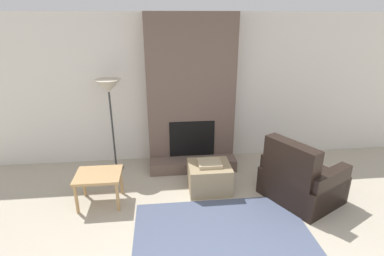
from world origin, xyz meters
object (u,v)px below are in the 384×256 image
object	(u,v)px
armchair	(299,181)
side_table	(99,178)
ottoman	(209,177)
floor_lamp_left	(109,90)

from	to	relation	value
armchair	side_table	world-z (taller)	armchair
ottoman	floor_lamp_left	xyz separation A→B (m)	(-1.52, 0.85, 1.20)
ottoman	floor_lamp_left	world-z (taller)	floor_lamp_left
ottoman	armchair	world-z (taller)	armchair
armchair	side_table	xyz separation A→B (m)	(-2.85, 0.22, 0.10)
ottoman	armchair	bearing A→B (deg)	-17.70
side_table	floor_lamp_left	xyz separation A→B (m)	(0.08, 1.03, 1.02)
side_table	floor_lamp_left	distance (m)	1.45
armchair	ottoman	bearing A→B (deg)	44.20
ottoman	side_table	size ratio (longest dim) A/B	1.01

